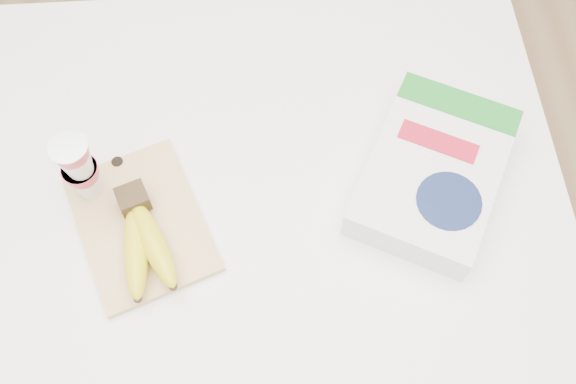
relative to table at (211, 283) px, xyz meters
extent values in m
plane|color=tan|center=(0.00, 0.00, -0.49)|extent=(4.00, 4.00, 0.00)
cube|color=white|center=(0.00, 0.00, 0.00)|extent=(1.32, 0.88, 0.99)
cube|color=#E4C07D|center=(-0.06, -0.07, 0.50)|extent=(0.28, 0.32, 0.01)
cube|color=#382816|center=(-0.07, -0.04, 0.53)|extent=(0.06, 0.06, 0.03)
ellipsoid|color=yellow|center=(-0.06, -0.12, 0.53)|extent=(0.05, 0.18, 0.05)
sphere|color=#382816|center=(-0.06, -0.20, 0.53)|extent=(0.01, 0.01, 0.01)
ellipsoid|color=yellow|center=(-0.04, -0.11, 0.53)|extent=(0.11, 0.18, 0.05)
sphere|color=#382816|center=(0.00, -0.19, 0.53)|extent=(0.01, 0.01, 0.01)
cylinder|color=silver|center=(-0.15, 0.00, 0.65)|extent=(0.06, 0.06, 0.00)
cube|color=white|center=(0.43, -0.01, 0.53)|extent=(0.33, 0.37, 0.07)
cube|color=#1A7822|center=(0.48, 0.10, 0.56)|extent=(0.21, 0.15, 0.00)
cylinder|color=#121E44|center=(0.43, -0.09, 0.56)|extent=(0.14, 0.14, 0.00)
cube|color=#B6142A|center=(0.44, 0.02, 0.56)|extent=(0.13, 0.09, 0.00)
camera|label=1|loc=(0.15, -0.52, 1.47)|focal=40.00mm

